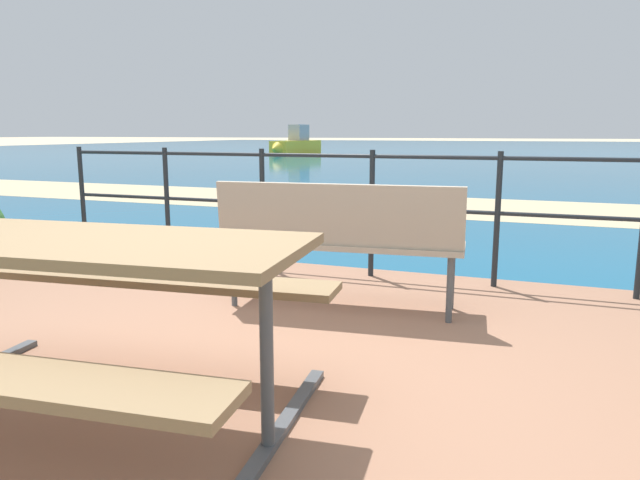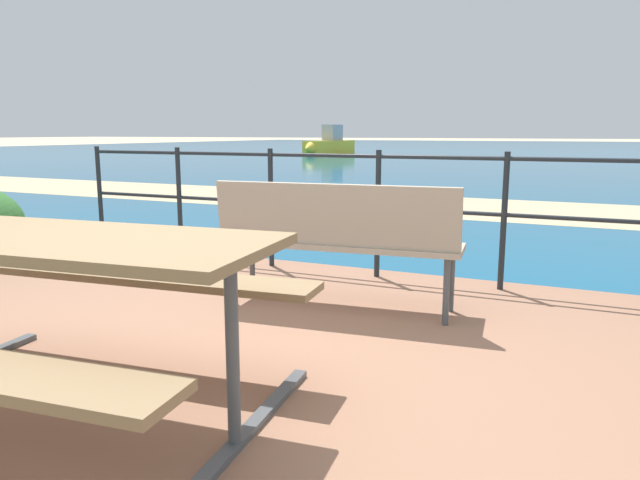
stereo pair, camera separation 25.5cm
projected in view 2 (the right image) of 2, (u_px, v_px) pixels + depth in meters
The scene contains 8 objects.
ground_plane at pixel (213, 400), 2.74m from camera, with size 240.00×240.00×0.00m, color beige.
patio_paving at pixel (213, 394), 2.74m from camera, with size 6.40×5.20×0.06m, color #996B51.
sea_water at pixel (561, 151), 38.65m from camera, with size 90.00×90.00×0.01m, color #145B84.
beach_strip at pixel (481, 208), 9.61m from camera, with size 54.00×2.90×0.01m, color tan.
picnic_table at pixel (46, 277), 2.36m from camera, with size 2.02×1.59×0.77m.
park_bench at pixel (337, 233), 3.83m from camera, with size 1.63×0.57×0.86m.
railing_fence at pixel (378, 200), 4.74m from camera, with size 5.94×0.04×1.03m.
boat_far at pixel (329, 145), 32.36m from camera, with size 1.43×4.68×1.63m.
Camera 2 is at (1.50, -2.14, 1.23)m, focal length 33.05 mm.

